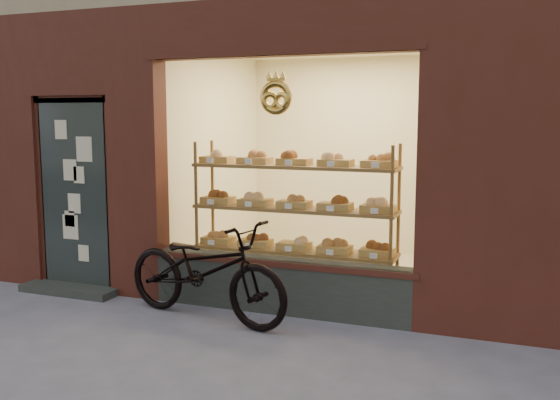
% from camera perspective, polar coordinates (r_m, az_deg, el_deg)
% --- Properties ---
extents(ground, '(90.00, 90.00, 0.00)m').
position_cam_1_polar(ground, '(4.89, -14.62, -16.40)').
color(ground, '#545563').
extents(display_shelf, '(2.20, 0.45, 1.70)m').
position_cam_1_polar(display_shelf, '(6.63, 1.31, -1.85)').
color(display_shelf, brown).
rests_on(display_shelf, ground).
extents(bicycle, '(1.98, 1.01, 0.99)m').
position_cam_1_polar(bicycle, '(6.13, -6.84, -6.35)').
color(bicycle, black).
rests_on(bicycle, ground).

